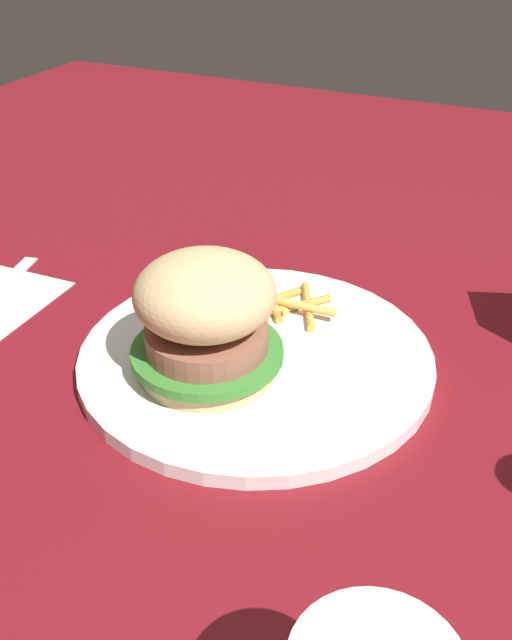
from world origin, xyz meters
The scene contains 4 objects.
ground_plane centered at (0.00, 0.00, 0.00)m, with size 1.60×1.60×0.00m, color maroon.
plate centered at (0.02, -0.01, 0.01)m, with size 0.29×0.29×0.01m, color white.
sandwich centered at (0.06, -0.03, 0.06)m, with size 0.12×0.12×0.10m.
fries_pile centered at (-0.05, -0.02, 0.02)m, with size 0.09×0.09×0.01m.
Camera 1 is at (0.46, 0.20, 0.35)m, focal length 41.22 mm.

